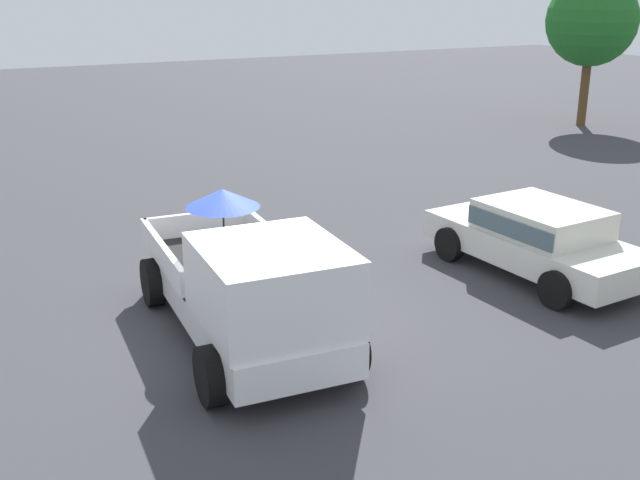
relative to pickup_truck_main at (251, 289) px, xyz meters
name	(u,v)px	position (x,y,z in m)	size (l,w,h in m)	color
ground_plane	(242,336)	(-0.48, 0.02, -0.96)	(80.00, 80.00, 0.00)	#38383D
pickup_truck_main	(251,289)	(0.00, 0.00, 0.00)	(5.11, 2.40, 2.22)	black
parked_sedan_near	(538,236)	(-0.61, 5.82, -0.22)	(4.45, 2.30, 1.33)	black
tree_by_lot	(592,21)	(-11.81, 17.46, 2.76)	(3.21, 3.21, 5.35)	brown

